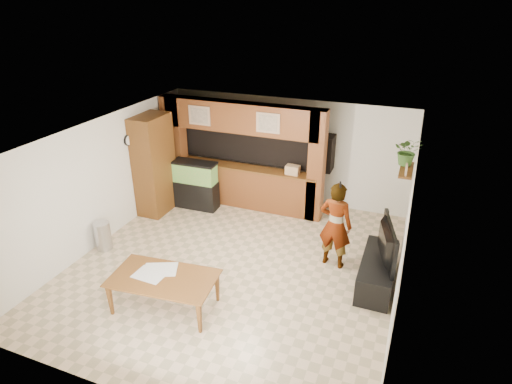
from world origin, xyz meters
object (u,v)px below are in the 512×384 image
at_px(person, 335,225).
at_px(dining_table, 164,294).
at_px(television, 382,242).
at_px(pantry_cabinet, 154,165).
at_px(aquarium, 196,185).

distance_m(person, dining_table, 3.35).
bearing_deg(television, person, 55.91).
bearing_deg(person, television, 168.09).
xyz_separation_m(television, dining_table, (-3.23, -2.00, -0.58)).
relative_size(pantry_cabinet, person, 1.36).
height_order(pantry_cabinet, aquarium, pantry_cabinet).
bearing_deg(person, pantry_cabinet, -1.13).
xyz_separation_m(aquarium, person, (3.66, -1.21, 0.28)).
xyz_separation_m(pantry_cabinet, person, (4.47, -0.73, -0.31)).
relative_size(aquarium, dining_table, 0.69).
xyz_separation_m(pantry_cabinet, aquarium, (0.80, 0.48, -0.59)).
bearing_deg(television, dining_table, 107.79).
bearing_deg(dining_table, pantry_cabinet, 118.91).
height_order(aquarium, person, person).
relative_size(pantry_cabinet, television, 1.90).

